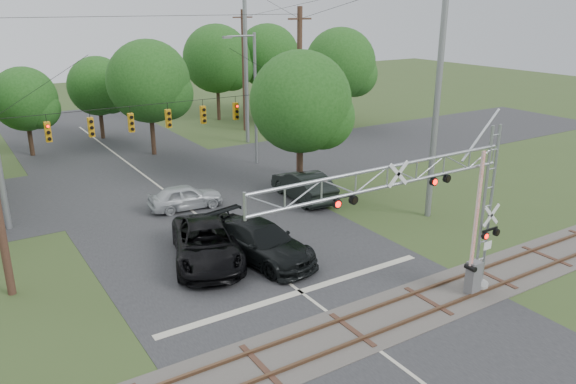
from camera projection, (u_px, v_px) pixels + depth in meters
ground at (388, 358)px, 19.51m from camera, size 160.00×160.00×0.00m
road_main at (250, 254)px, 27.50m from camera, size 14.00×90.00×0.02m
road_cross at (152, 181)px, 38.70m from camera, size 90.00×12.00×0.02m
railroad_track at (352, 330)px, 21.10m from camera, size 90.00×3.20×0.17m
crossing_gantry at (430, 206)px, 21.03m from camera, size 11.75×0.92×7.18m
traffic_signal_span at (181, 108)px, 34.15m from camera, size 19.34×0.36×11.50m
pickup_black at (207, 243)px, 26.51m from camera, size 5.05×7.27×1.84m
car_dark at (261, 242)px, 26.72m from camera, size 3.72×6.65×1.82m
sedan_silver at (185, 197)px, 33.40m from camera, size 4.51×2.13×1.49m
suv_dark at (304, 185)px, 34.97m from camera, size 2.38×5.64×1.81m
streetlight at (253, 93)px, 41.20m from camera, size 2.59×0.27×9.70m
utility_poles at (195, 87)px, 36.92m from camera, size 27.57×26.25×13.95m
treeline at (110, 81)px, 43.24m from camera, size 52.86×31.08×10.08m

